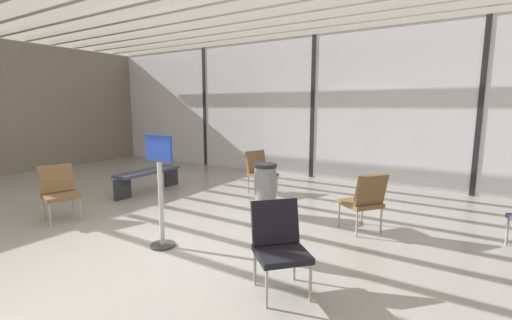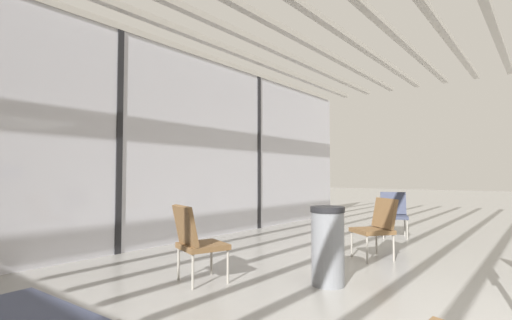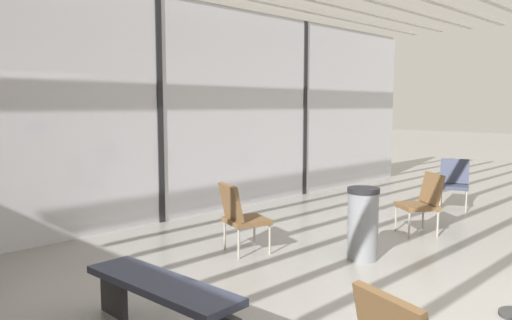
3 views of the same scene
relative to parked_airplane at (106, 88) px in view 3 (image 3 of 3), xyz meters
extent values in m
cube|color=silver|center=(-1.67, -4.69, -0.51)|extent=(14.00, 0.08, 3.49)
cube|color=black|center=(-1.67, -4.69, -0.51)|extent=(0.10, 0.12, 3.49)
cube|color=black|center=(1.83, -4.69, -0.51)|extent=(0.10, 0.12, 3.49)
ellipsoid|color=silver|center=(0.32, 0.00, 0.00)|extent=(10.79, 4.50, 4.50)
sphere|color=black|center=(-2.64, -2.07, 0.34)|extent=(0.28, 0.28, 0.28)
sphere|color=black|center=(-1.74, -2.07, 0.34)|extent=(0.28, 0.28, 0.28)
sphere|color=black|center=(-0.84, -2.07, 0.34)|extent=(0.28, 0.28, 0.28)
sphere|color=black|center=(0.06, -2.07, 0.34)|extent=(0.28, 0.28, 0.28)
cube|color=brown|center=(-1.84, -6.82, -1.85)|extent=(0.61, 0.61, 0.06)
cube|color=brown|center=(-2.05, -6.75, -1.60)|extent=(0.29, 0.50, 0.44)
cylinder|color=gray|center=(-1.71, -7.09, -2.07)|extent=(0.03, 0.03, 0.37)
cylinder|color=gray|center=(-1.58, -6.69, -2.07)|extent=(0.03, 0.03, 0.37)
cylinder|color=gray|center=(-2.11, -6.96, -2.07)|extent=(0.03, 0.03, 0.37)
cylinder|color=gray|center=(-1.98, -6.56, -2.07)|extent=(0.03, 0.03, 0.37)
cube|color=#33384C|center=(2.52, -7.55, -1.85)|extent=(0.63, 0.63, 0.06)
cube|color=#33384C|center=(2.72, -7.47, -1.60)|extent=(0.31, 0.50, 0.44)
cylinder|color=gray|center=(2.24, -7.44, -2.07)|extent=(0.03, 0.03, 0.37)
cylinder|color=gray|center=(2.40, -7.83, -2.07)|extent=(0.03, 0.03, 0.37)
cylinder|color=gray|center=(2.63, -7.28, -2.07)|extent=(0.03, 0.03, 0.37)
cylinder|color=gray|center=(2.79, -7.67, -2.07)|extent=(0.03, 0.03, 0.37)
cube|color=brown|center=(0.47, -7.90, -1.85)|extent=(0.67, 0.67, 0.06)
cube|color=brown|center=(0.64, -8.03, -1.60)|extent=(0.40, 0.47, 0.44)
cylinder|color=gray|center=(0.42, -7.61, -2.07)|extent=(0.03, 0.03, 0.37)
cylinder|color=gray|center=(0.17, -7.94, -2.07)|extent=(0.03, 0.03, 0.37)
cylinder|color=gray|center=(0.76, -7.85, -2.07)|extent=(0.03, 0.03, 0.37)
cylinder|color=gray|center=(0.51, -8.19, -2.07)|extent=(0.03, 0.03, 0.37)
cube|color=#33384C|center=(-3.92, -8.01, -1.81)|extent=(0.47, 1.52, 0.06)
cube|color=#262628|center=(-3.96, -7.34, -2.05)|extent=(0.06, 0.36, 0.41)
cylinder|color=slate|center=(-1.07, -8.00, -1.85)|extent=(0.36, 0.36, 0.80)
cylinder|color=black|center=(-1.07, -8.00, -1.42)|extent=(0.38, 0.38, 0.06)
camera|label=1|loc=(1.79, -12.79, -0.45)|focal=24.26mm
camera|label=2|loc=(-4.73, -9.92, -1.04)|focal=25.57mm
camera|label=3|loc=(-6.03, -11.14, -0.43)|focal=34.77mm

